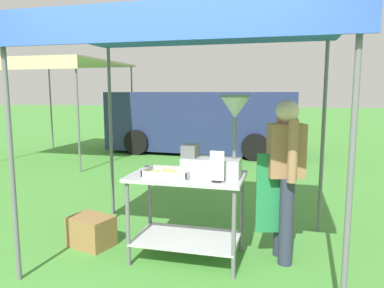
{
  "coord_description": "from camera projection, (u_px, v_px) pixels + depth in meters",
  "views": [
    {
      "loc": [
        0.94,
        -2.25,
        1.68
      ],
      "look_at": [
        0.03,
        1.34,
        1.15
      ],
      "focal_mm": 33.86,
      "sensor_mm": 36.0,
      "label": 1
    }
  ],
  "objects": [
    {
      "name": "van_navy",
      "position": [
        203.0,
        121.0,
        10.2
      ],
      "size": [
        5.22,
        2.24,
        1.69
      ],
      "color": "navy",
      "rests_on": "ground"
    },
    {
      "name": "ground_plane",
      "position": [
        240.0,
        166.0,
        8.38
      ],
      "size": [
        70.0,
        70.0,
        0.0
      ],
      "primitive_type": "plane",
      "color": "#478E38"
    },
    {
      "name": "donut_tray",
      "position": [
        169.0,
        174.0,
        3.51
      ],
      "size": [
        0.45,
        0.31,
        0.07
      ],
      "color": "#B7B7BC",
      "rests_on": "donut_cart"
    },
    {
      "name": "neighbour_tent",
      "position": [
        58.0,
        65.0,
        9.0
      ],
      "size": [
        2.83,
        3.0,
        2.44
      ],
      "color": "slate",
      "rests_on": "ground"
    },
    {
      "name": "menu_sign",
      "position": [
        217.0,
        169.0,
        3.25
      ],
      "size": [
        0.13,
        0.05,
        0.29
      ],
      "color": "black",
      "rests_on": "donut_cart"
    },
    {
      "name": "supply_crate",
      "position": [
        91.0,
        231.0,
        3.98
      ],
      "size": [
        0.53,
        0.45,
        0.33
      ],
      "color": "olive",
      "rests_on": "ground"
    },
    {
      "name": "donut_cart",
      "position": [
        187.0,
        199.0,
        3.62
      ],
      "size": [
        1.12,
        0.7,
        0.87
      ],
      "color": "#B7B7BC",
      "rests_on": "ground"
    },
    {
      "name": "donut_fryer",
      "position": [
        218.0,
        146.0,
        3.46
      ],
      "size": [
        0.64,
        0.28,
        0.78
      ],
      "color": "#B7B7BC",
      "rests_on": "donut_cart"
    },
    {
      "name": "stall_canopy",
      "position": [
        189.0,
        35.0,
        3.48
      ],
      "size": [
        2.93,
        2.07,
        2.32
      ],
      "color": "slate",
      "rests_on": "ground"
    },
    {
      "name": "vendor",
      "position": [
        285.0,
        172.0,
        3.55
      ],
      "size": [
        0.47,
        0.54,
        1.61
      ],
      "color": "#2D3347",
      "rests_on": "ground"
    }
  ]
}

